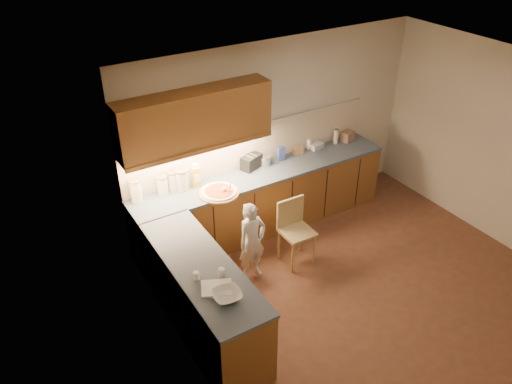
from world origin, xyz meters
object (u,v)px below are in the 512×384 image
wooden_chair (294,227)px  toaster (251,162)px  child (252,242)px  oil_jug (196,176)px  pizza_on_board (219,192)px

wooden_chair → toaster: 1.10m
child → oil_jug: (-0.27, 0.95, 0.54)m
oil_jug → toaster: 0.85m
child → toaster: bearing=53.3°
oil_jug → toaster: (0.85, 0.04, -0.05)m
pizza_on_board → oil_jug: 0.37m
child → oil_jug: oil_jug is taller
pizza_on_board → oil_jug: bearing=117.5°
child → toaster: (0.58, 0.99, 0.49)m
child → wooden_chair: size_ratio=1.22×
pizza_on_board → toaster: (0.68, 0.36, 0.07)m
pizza_on_board → wooden_chair: size_ratio=0.59×
child → wooden_chair: (0.64, 0.02, -0.02)m
pizza_on_board → toaster: bearing=27.4°
child → wooden_chair: 0.64m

